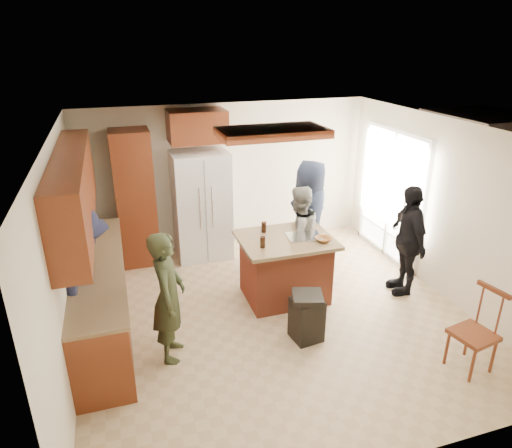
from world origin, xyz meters
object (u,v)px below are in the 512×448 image
object	(u,v)px
trash_bin	(307,316)
person_behind_right	(310,216)
refrigerator	(202,205)
person_counter	(87,281)
kitchen_island	(285,267)
person_behind_left	(298,236)
person_side_right	(407,240)
spindle_chair	(475,334)
person_front_left	(168,297)

from	to	relation	value
trash_bin	person_behind_right	bearing A→B (deg)	65.91
person_behind_right	refrigerator	bearing A→B (deg)	-67.69
person_counter	kitchen_island	bearing A→B (deg)	-74.08
person_behind_right	kitchen_island	bearing A→B (deg)	12.02
kitchen_island	trash_bin	distance (m)	1.02
refrigerator	person_behind_left	bearing A→B (deg)	-49.13
person_behind_right	trash_bin	world-z (taller)	person_behind_right
person_behind_right	person_side_right	size ratio (longest dim) A/B	1.09
person_behind_right	spindle_chair	size ratio (longest dim) A/B	1.79
kitchen_island	spindle_chair	distance (m)	2.53
spindle_chair	person_behind_right	bearing A→B (deg)	104.99
person_side_right	spindle_chair	size ratio (longest dim) A/B	1.64
person_side_right	spindle_chair	world-z (taller)	person_side_right
person_front_left	person_behind_left	size ratio (longest dim) A/B	1.03
refrigerator	person_counter	bearing A→B (deg)	-130.56
person_counter	kitchen_island	distance (m)	2.65
person_front_left	kitchen_island	size ratio (longest dim) A/B	1.23
person_behind_right	spindle_chair	bearing A→B (deg)	69.21
kitchen_island	person_counter	bearing A→B (deg)	-172.74
person_behind_left	person_counter	bearing A→B (deg)	-3.36
person_behind_left	spindle_chair	xyz separation A→B (m)	(1.12, -2.44, -0.31)
spindle_chair	refrigerator	bearing A→B (deg)	121.16
person_behind_right	kitchen_island	size ratio (longest dim) A/B	1.39
refrigerator	spindle_chair	bearing A→B (deg)	-58.84
person_front_left	kitchen_island	distance (m)	1.94
person_behind_left	person_behind_right	bearing A→B (deg)	-148.40
person_behind_right	spindle_chair	xyz separation A→B (m)	(0.76, -2.84, -0.44)
person_behind_left	refrigerator	xyz separation A→B (m)	(-1.18, 1.36, 0.14)
person_counter	trash_bin	xyz separation A→B (m)	(2.50, -0.68, -0.56)
person_front_left	kitchen_island	world-z (taller)	person_front_left
person_behind_left	trash_bin	xyz separation A→B (m)	(-0.44, -1.37, -0.44)
trash_bin	spindle_chair	size ratio (longest dim) A/B	0.63
person_front_left	person_counter	distance (m)	1.00
refrigerator	kitchen_island	distance (m)	1.97
person_counter	spindle_chair	xyz separation A→B (m)	(4.06, -1.74, -0.42)
kitchen_island	spindle_chair	size ratio (longest dim) A/B	1.29
kitchen_island	spindle_chair	xyz separation A→B (m)	(1.46, -2.07, -0.02)
person_counter	refrigerator	distance (m)	2.71
trash_bin	spindle_chair	world-z (taller)	spindle_chair
kitchen_island	trash_bin	world-z (taller)	kitchen_island
person_behind_right	person_front_left	bearing A→B (deg)	-2.51
person_behind_left	kitchen_island	bearing A→B (deg)	30.47
person_side_right	person_counter	distance (m)	4.32
person_behind_right	person_side_right	bearing A→B (deg)	96.75
person_side_right	kitchen_island	size ratio (longest dim) A/B	1.27
person_behind_left	refrigerator	distance (m)	1.80
refrigerator	trash_bin	bearing A→B (deg)	-74.85
refrigerator	kitchen_island	bearing A→B (deg)	-64.17
refrigerator	trash_bin	world-z (taller)	refrigerator
person_front_left	trash_bin	xyz separation A→B (m)	(1.63, -0.19, -0.47)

